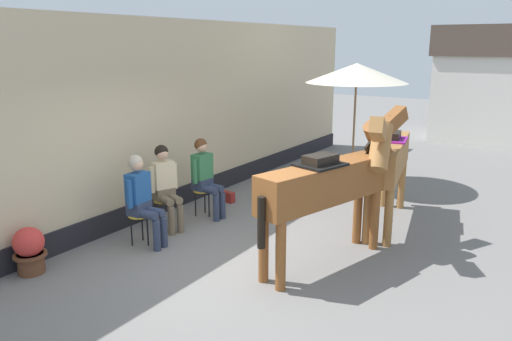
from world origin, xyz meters
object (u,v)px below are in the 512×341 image
at_px(seated_visitor_middle, 165,183).
at_px(seated_visitor_far, 205,174).
at_px(seated_visitor_near, 142,196).
at_px(flower_planter_near, 29,250).
at_px(satchel_bag, 228,197).
at_px(saddled_horse_far, 388,159).
at_px(saddled_horse_near, 331,182).
at_px(spare_stool_white, 316,180).
at_px(cafe_parasol, 357,74).

relative_size(seated_visitor_middle, seated_visitor_far, 1.00).
xyz_separation_m(seated_visitor_near, flower_planter_near, (-0.56, -1.51, -0.44)).
distance_m(seated_visitor_middle, seated_visitor_far, 0.83).
relative_size(seated_visitor_far, satchel_bag, 4.96).
xyz_separation_m(saddled_horse_far, satchel_bag, (-2.98, -0.34, -1.06)).
height_order(seated_visitor_far, satchel_bag, seated_visitor_far).
bearing_deg(satchel_bag, saddled_horse_near, -20.20).
bearing_deg(saddled_horse_near, flower_planter_near, -141.81).
relative_size(seated_visitor_near, spare_stool_white, 3.02).
bearing_deg(satchel_bag, cafe_parasol, 65.27).
height_order(seated_visitor_near, saddled_horse_near, saddled_horse_near).
height_order(saddled_horse_near, cafe_parasol, cafe_parasol).
height_order(saddled_horse_far, spare_stool_white, saddled_horse_far).
xyz_separation_m(seated_visitor_middle, saddled_horse_near, (2.80, 0.26, 0.38)).
bearing_deg(saddled_horse_near, seated_visitor_near, -159.44).
distance_m(seated_visitor_near, satchel_bag, 2.51).
bearing_deg(seated_visitor_near, cafe_parasol, 74.60).
bearing_deg(seated_visitor_near, seated_visitor_far, 90.87).
bearing_deg(saddled_horse_far, cafe_parasol, 124.30).
bearing_deg(cafe_parasol, saddled_horse_far, -55.70).
relative_size(seated_visitor_near, flower_planter_near, 2.17).
xyz_separation_m(seated_visitor_far, saddled_horse_far, (2.82, 1.22, 0.38)).
bearing_deg(seated_visitor_far, flower_planter_near, -100.06).
distance_m(seated_visitor_near, saddled_horse_near, 2.80).
xyz_separation_m(seated_visitor_far, saddled_horse_near, (2.62, -0.56, 0.38)).
relative_size(flower_planter_near, spare_stool_white, 1.39).
relative_size(saddled_horse_near, cafe_parasol, 1.13).
xyz_separation_m(saddled_horse_far, spare_stool_white, (-1.61, 0.72, -0.76)).
height_order(seated_visitor_near, flower_planter_near, seated_visitor_near).
bearing_deg(seated_visitor_far, seated_visitor_near, -89.13).
bearing_deg(saddled_horse_far, seated_visitor_near, -135.43).
distance_m(spare_stool_white, satchel_bag, 1.75).
xyz_separation_m(saddled_horse_near, saddled_horse_far, (0.19, 1.78, 0.00)).
xyz_separation_m(saddled_horse_near, flower_planter_near, (-3.16, -2.49, -0.82)).
xyz_separation_m(seated_visitor_near, spare_stool_white, (1.18, 3.47, -0.38)).
relative_size(seated_visitor_middle, cafe_parasol, 0.54).
bearing_deg(saddled_horse_far, seated_visitor_far, -156.61).
bearing_deg(spare_stool_white, saddled_horse_far, -24.17).
distance_m(seated_visitor_far, saddled_horse_near, 2.71).
bearing_deg(spare_stool_white, seated_visitor_near, -108.72).
bearing_deg(seated_visitor_near, satchel_bag, 94.41).
relative_size(seated_visitor_middle, satchel_bag, 4.96).
xyz_separation_m(cafe_parasol, satchel_bag, (-1.53, -2.46, -2.26)).
xyz_separation_m(seated_visitor_middle, satchel_bag, (0.01, 1.69, -0.68)).
relative_size(seated_visitor_near, satchel_bag, 4.96).
bearing_deg(cafe_parasol, satchel_bag, -121.83).
bearing_deg(saddled_horse_far, seated_visitor_middle, -145.80).
distance_m(seated_visitor_middle, spare_stool_white, 3.10).
distance_m(saddled_horse_near, spare_stool_white, 2.97).
relative_size(seated_visitor_near, seated_visitor_middle, 1.00).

